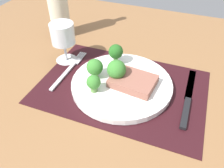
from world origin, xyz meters
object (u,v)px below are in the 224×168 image
at_px(wine_bottle, 58,3).
at_px(plate, 122,84).
at_px(fork, 69,69).
at_px(knife, 188,100).
at_px(wine_glass, 63,36).
at_px(steak, 132,82).

bearing_deg(wine_bottle, plate, -33.36).
bearing_deg(fork, knife, 0.02).
distance_m(fork, wine_glass, 0.10).
xyz_separation_m(fork, knife, (0.34, -0.01, 0.00)).
relative_size(plate, fork, 1.38).
relative_size(plate, wine_glass, 2.19).
bearing_deg(wine_bottle, fork, -54.39).
distance_m(plate, wine_glass, 0.22).
relative_size(steak, wine_glass, 0.92).
bearing_deg(plate, wine_bottle, 146.64).
relative_size(steak, fork, 0.58).
distance_m(knife, wine_glass, 0.38).
bearing_deg(plate, wine_glass, 163.82).
distance_m(plate, knife, 0.17).
distance_m(fork, wine_bottle, 0.25).
xyz_separation_m(wine_bottle, wine_glass, (0.09, -0.14, -0.03)).
bearing_deg(plate, steak, -8.55).
bearing_deg(knife, wine_glass, 174.99).
xyz_separation_m(knife, wine_glass, (-0.37, 0.05, 0.08)).
xyz_separation_m(steak, knife, (0.14, 0.01, -0.02)).
bearing_deg(plate, knife, 1.77).
bearing_deg(fork, plate, -3.34).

